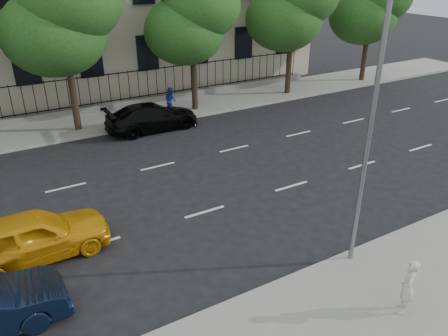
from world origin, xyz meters
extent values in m
plane|color=black|center=(0.00, 0.00, 0.00)|extent=(120.00, 120.00, 0.00)
cube|color=gray|center=(0.00, -4.00, 0.07)|extent=(60.00, 4.00, 0.15)
cube|color=gray|center=(0.00, 14.00, 0.07)|extent=(60.00, 4.00, 0.15)
cube|color=slate|center=(0.00, 15.70, 0.35)|extent=(30.00, 0.50, 0.40)
cube|color=black|center=(0.00, 15.70, 0.65)|extent=(28.80, 0.05, 0.05)
cube|color=black|center=(0.00, 15.70, 2.25)|extent=(28.80, 0.05, 0.05)
cylinder|color=slate|center=(2.50, -2.30, 4.15)|extent=(0.14, 0.14, 8.00)
cylinder|color=#382619|center=(-2.00, 13.20, 1.81)|extent=(0.36, 0.36, 3.32)
ellipsoid|color=#264517|center=(-2.40, 13.50, 5.09)|extent=(5.13, 5.13, 4.21)
ellipsoid|color=#264517|center=(-1.50, 13.00, 6.58)|extent=(4.86, 4.86, 4.00)
cylinder|color=#382619|center=(5.00, 13.20, 1.69)|extent=(0.36, 0.36, 3.08)
ellipsoid|color=#264517|center=(4.60, 13.50, 4.67)|extent=(4.56, 4.56, 3.74)
ellipsoid|color=#264517|center=(5.50, 13.00, 5.99)|extent=(4.32, 4.32, 3.55)
cylinder|color=#382619|center=(12.00, 13.20, 1.76)|extent=(0.36, 0.36, 3.22)
ellipsoid|color=#264517|center=(11.60, 13.50, 4.93)|extent=(4.94, 4.94, 4.06)
cylinder|color=#382619|center=(19.00, 13.20, 1.65)|extent=(0.36, 0.36, 3.01)
ellipsoid|color=#264517|center=(18.60, 13.50, 4.66)|extent=(4.75, 4.75, 3.90)
imported|color=orange|center=(-5.78, 2.76, 0.78)|extent=(4.61, 1.94, 1.55)
imported|color=black|center=(1.56, 11.47, 0.73)|extent=(5.01, 2.05, 1.45)
imported|color=beige|center=(2.06, -4.61, 0.93)|extent=(0.68, 0.63, 1.56)
imported|color=navy|center=(3.39, 13.15, 0.93)|extent=(0.73, 0.86, 1.56)
camera|label=1|loc=(-6.27, -9.73, 8.41)|focal=35.00mm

